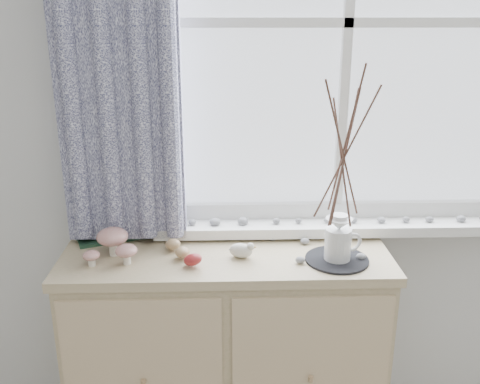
{
  "coord_description": "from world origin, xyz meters",
  "views": [
    {
      "loc": [
        -0.16,
        -0.03,
        1.69
      ],
      "look_at": [
        -0.1,
        1.7,
        1.1
      ],
      "focal_mm": 40.0,
      "sensor_mm": 36.0,
      "label": 1
    }
  ],
  "objects_px": {
    "sideboard": "(227,351)",
    "botanical_book": "(115,211)",
    "twig_pitcher": "(344,150)",
    "toadstool_cluster": "(113,242)"
  },
  "relations": [
    {
      "from": "sideboard",
      "to": "botanical_book",
      "type": "relative_size",
      "value": 3.36
    },
    {
      "from": "sideboard",
      "to": "botanical_book",
      "type": "bearing_deg",
      "value": 164.33
    },
    {
      "from": "toadstool_cluster",
      "to": "twig_pitcher",
      "type": "xyz_separation_m",
      "value": [
        0.79,
        -0.04,
        0.34
      ]
    },
    {
      "from": "toadstool_cluster",
      "to": "sideboard",
      "type": "bearing_deg",
      "value": 4.84
    },
    {
      "from": "toadstool_cluster",
      "to": "twig_pitcher",
      "type": "relative_size",
      "value": 0.27
    },
    {
      "from": "botanical_book",
      "to": "twig_pitcher",
      "type": "height_order",
      "value": "twig_pitcher"
    },
    {
      "from": "sideboard",
      "to": "twig_pitcher",
      "type": "distance_m",
      "value": 0.92
    },
    {
      "from": "sideboard",
      "to": "toadstool_cluster",
      "type": "xyz_separation_m",
      "value": [
        -0.4,
        -0.03,
        0.49
      ]
    },
    {
      "from": "sideboard",
      "to": "twig_pitcher",
      "type": "height_order",
      "value": "twig_pitcher"
    },
    {
      "from": "botanical_book",
      "to": "toadstool_cluster",
      "type": "height_order",
      "value": "botanical_book"
    }
  ]
}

